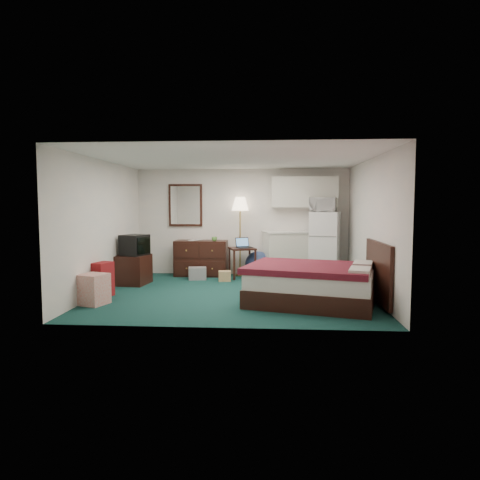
# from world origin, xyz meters

# --- Properties ---
(floor) EXTENTS (5.00, 4.50, 0.01)m
(floor) POSITION_xyz_m (0.00, 0.00, 0.00)
(floor) COLOR black
(floor) RESTS_ON ground
(ceiling) EXTENTS (5.00, 4.50, 0.01)m
(ceiling) POSITION_xyz_m (0.00, 0.00, 2.50)
(ceiling) COLOR white
(ceiling) RESTS_ON walls
(walls) EXTENTS (5.01, 4.51, 2.50)m
(walls) POSITION_xyz_m (0.00, 0.00, 1.25)
(walls) COLOR white
(walls) RESTS_ON floor
(mirror) EXTENTS (0.80, 0.06, 1.00)m
(mirror) POSITION_xyz_m (-1.35, 2.22, 1.65)
(mirror) COLOR white
(mirror) RESTS_ON walls
(upper_cabinets) EXTENTS (1.50, 0.35, 0.70)m
(upper_cabinets) POSITION_xyz_m (1.45, 2.08, 1.95)
(upper_cabinets) COLOR silver
(upper_cabinets) RESTS_ON walls
(headboard) EXTENTS (0.06, 1.56, 1.00)m
(headboard) POSITION_xyz_m (2.46, -0.73, 0.55)
(headboard) COLOR black
(headboard) RESTS_ON walls
(dresser) EXTENTS (1.21, 0.55, 0.83)m
(dresser) POSITION_xyz_m (-0.94, 1.98, 0.41)
(dresser) COLOR black
(dresser) RESTS_ON floor
(floor_lamp) EXTENTS (0.45, 0.45, 1.84)m
(floor_lamp) POSITION_xyz_m (-0.03, 2.05, 0.92)
(floor_lamp) COLOR gold
(floor_lamp) RESTS_ON floor
(desk) EXTENTS (0.69, 0.69, 0.69)m
(desk) POSITION_xyz_m (0.04, 1.72, 0.34)
(desk) COLOR black
(desk) RESTS_ON floor
(exercise_ball) EXTENTS (0.65, 0.65, 0.59)m
(exercise_ball) POSITION_xyz_m (0.39, 1.96, 0.29)
(exercise_ball) COLOR navy
(exercise_ball) RESTS_ON floor
(kitchen_counter) EXTENTS (1.08, 0.91, 1.03)m
(kitchen_counter) POSITION_xyz_m (1.03, 1.91, 0.51)
(kitchen_counter) COLOR silver
(kitchen_counter) RESTS_ON floor
(fridge) EXTENTS (0.76, 0.76, 1.50)m
(fridge) POSITION_xyz_m (1.90, 1.86, 0.75)
(fridge) COLOR white
(fridge) RESTS_ON floor
(bed) EXTENTS (2.36, 2.05, 0.64)m
(bed) POSITION_xyz_m (1.36, -0.73, 0.32)
(bed) COLOR #470919
(bed) RESTS_ON floor
(tv_stand) EXTENTS (0.69, 0.74, 0.61)m
(tv_stand) POSITION_xyz_m (-2.21, 0.80, 0.31)
(tv_stand) COLOR black
(tv_stand) RESTS_ON floor
(suitcase) EXTENTS (0.34, 0.44, 0.63)m
(suitcase) POSITION_xyz_m (-2.35, -0.45, 0.31)
(suitcase) COLOR maroon
(suitcase) RESTS_ON floor
(retail_box) EXTENTS (0.52, 0.52, 0.51)m
(retail_box) POSITION_xyz_m (-2.28, -1.04, 0.26)
(retail_box) COLOR silver
(retail_box) RESTS_ON floor
(file_bin) EXTENTS (0.43, 0.36, 0.27)m
(file_bin) POSITION_xyz_m (-0.95, 1.45, 0.14)
(file_bin) COLOR gray
(file_bin) RESTS_ON floor
(cardboard_box_a) EXTENTS (0.29, 0.25, 0.22)m
(cardboard_box_a) POSITION_xyz_m (-0.32, 1.29, 0.11)
(cardboard_box_a) COLOR olive
(cardboard_box_a) RESTS_ON floor
(cardboard_box_b) EXTENTS (0.22, 0.25, 0.23)m
(cardboard_box_b) POSITION_xyz_m (0.40, 1.42, 0.11)
(cardboard_box_b) COLOR olive
(cardboard_box_b) RESTS_ON floor
(laptop) EXTENTS (0.41, 0.39, 0.22)m
(laptop) POSITION_xyz_m (0.09, 1.69, 0.80)
(laptop) COLOR black
(laptop) RESTS_ON desk
(crt_tv) EXTENTS (0.61, 0.63, 0.43)m
(crt_tv) POSITION_xyz_m (-2.14, 0.77, 0.83)
(crt_tv) COLOR black
(crt_tv) RESTS_ON tv_stand
(microwave) EXTENTS (0.64, 0.45, 0.40)m
(microwave) POSITION_xyz_m (1.85, 1.87, 1.70)
(microwave) COLOR white
(microwave) RESTS_ON fridge
(book_a) EXTENTS (0.16, 0.07, 0.22)m
(book_a) POSITION_xyz_m (-1.19, 1.91, 0.94)
(book_a) COLOR olive
(book_a) RESTS_ON dresser
(book_b) EXTENTS (0.15, 0.04, 0.20)m
(book_b) POSITION_xyz_m (-1.07, 2.07, 0.93)
(book_b) COLOR olive
(book_b) RESTS_ON dresser
(mug) EXTENTS (0.14, 0.11, 0.13)m
(mug) POSITION_xyz_m (-0.61, 1.83, 0.89)
(mug) COLOR #52943D
(mug) RESTS_ON dresser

